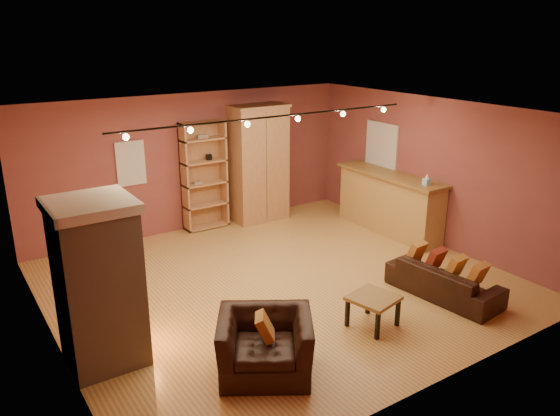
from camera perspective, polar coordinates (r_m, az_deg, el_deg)
floor at (r=9.10m, az=0.05°, el=-7.82°), size 7.00×7.00×0.00m
ceiling at (r=8.26m, az=0.05°, el=9.89°), size 7.00×7.00×0.00m
back_wall at (r=11.34m, az=-9.08°, el=4.76°), size 7.00×0.02×2.80m
left_wall at (r=7.37m, az=-23.35°, el=-4.00°), size 0.02×6.50×2.80m
right_wall at (r=10.84m, az=15.71°, el=3.67°), size 0.02×6.50×2.80m
fireplace at (r=7.03m, az=-18.38°, el=-7.47°), size 1.01×0.98×2.12m
back_window at (r=10.83m, az=-15.34°, el=4.52°), size 0.56×0.04×0.86m
bookcase at (r=11.35m, az=-8.06°, el=3.49°), size 0.92×0.36×2.25m
armoire at (r=11.72m, az=-2.24°, el=4.69°), size 1.23×0.70×2.50m
bar_counter at (r=11.35m, az=11.37°, el=0.58°), size 0.68×2.58×1.23m
tissue_box at (r=10.49m, az=15.09°, el=2.82°), size 0.12×0.12×0.21m
right_window at (r=11.69m, az=10.57°, el=6.35°), size 0.05×0.90×1.00m
loveseat at (r=8.91m, az=16.81°, el=-6.68°), size 0.70×1.84×0.75m
armchair at (r=6.73m, az=-1.59°, el=-13.18°), size 1.34×1.22×0.98m
coffee_table at (r=7.82m, az=9.72°, el=-9.54°), size 0.72×0.72×0.46m
track_rail at (r=8.45m, az=-0.70°, el=9.29°), size 5.20×0.09×0.13m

